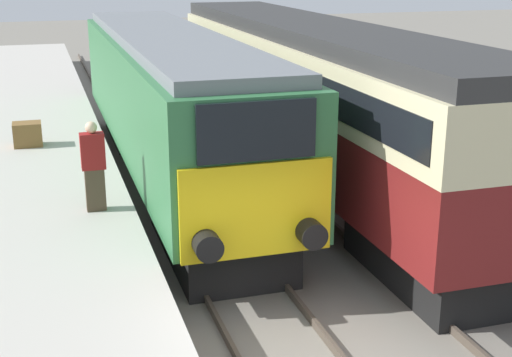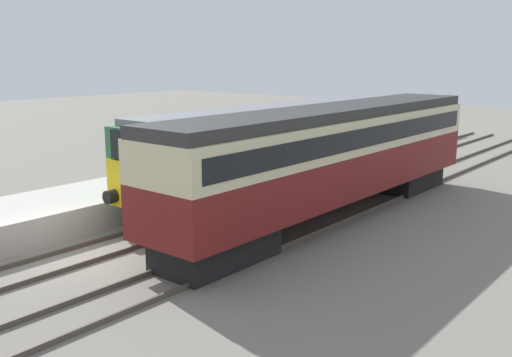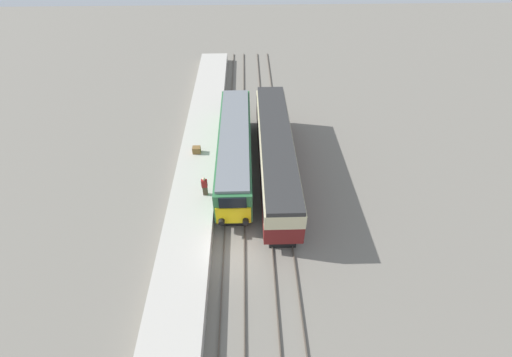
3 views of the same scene
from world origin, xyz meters
name	(u,v)px [view 1 (image 1 of 3)]	position (x,y,z in m)	size (l,w,h in m)	color
platform_left	(39,193)	(-3.30, 8.00, 0.49)	(3.50, 50.00, 0.98)	#B7B2A8
rails_near_track	(214,243)	(0.00, 5.00, 0.07)	(1.51, 60.00, 0.14)	#4C4238
rails_far_track	(368,225)	(3.40, 5.00, 0.07)	(1.50, 60.00, 0.14)	#4C4238
locomotive	(169,100)	(0.00, 9.53, 2.14)	(2.70, 15.27, 3.80)	black
passenger_carriage	(311,88)	(3.40, 8.50, 2.44)	(2.75, 16.68, 4.05)	black
person_on_platform	(94,167)	(-2.26, 5.11, 1.84)	(0.44, 0.26, 1.71)	#473828
luggage_crate	(28,134)	(-3.48, 10.48, 1.28)	(0.70, 0.56, 0.60)	brown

